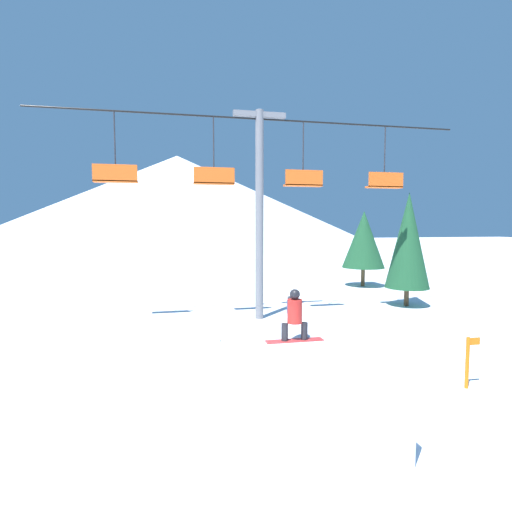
{
  "coord_description": "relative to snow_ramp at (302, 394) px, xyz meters",
  "views": [
    {
      "loc": [
        -1.3,
        -7.49,
        4.41
      ],
      "look_at": [
        1.4,
        5.16,
        3.37
      ],
      "focal_mm": 28.0,
      "sensor_mm": 36.0,
      "label": 1
    }
  ],
  "objects": [
    {
      "name": "pine_tree_near",
      "position": [
        9.66,
        11.18,
        2.75
      ],
      "size": [
        2.3,
        2.3,
        6.09
      ],
      "color": "#4C3823",
      "rests_on": "ground_plane"
    },
    {
      "name": "pine_tree_far",
      "position": [
        10.58,
        17.97,
        2.53
      ],
      "size": [
        2.96,
        2.96,
        5.32
      ],
      "color": "#4C3823",
      "rests_on": "ground_plane"
    },
    {
      "name": "snowboarder",
      "position": [
        0.2,
        1.2,
        1.42
      ],
      "size": [
        1.42,
        0.36,
        1.28
      ],
      "color": "#B22D2D",
      "rests_on": "snow_ramp"
    },
    {
      "name": "chairlift",
      "position": [
        1.29,
        10.02,
        5.01
      ],
      "size": [
        19.56,
        0.44,
        9.52
      ],
      "color": "slate",
      "rests_on": "ground_plane"
    },
    {
      "name": "mountain_ridge",
      "position": [
        -1.4,
        65.65,
        7.47
      ],
      "size": [
        73.0,
        73.0,
        16.52
      ],
      "color": "silver",
      "rests_on": "ground_plane"
    },
    {
      "name": "trail_marker",
      "position": [
        5.03,
        1.12,
        -0.03
      ],
      "size": [
        0.41,
        0.1,
        1.4
      ],
      "color": "orange",
      "rests_on": "ground_plane"
    },
    {
      "name": "snow_ramp",
      "position": [
        0.0,
        0.0,
        0.0
      ],
      "size": [
        3.09,
        3.53,
        1.57
      ],
      "color": "white",
      "rests_on": "ground_plane"
    },
    {
      "name": "ground_plane",
      "position": [
        -1.4,
        -0.4,
        -0.79
      ],
      "size": [
        220.0,
        220.0,
        0.0
      ],
      "primitive_type": "plane",
      "color": "white"
    },
    {
      "name": "distant_skier",
      "position": [
        2.38,
        8.84,
        -0.12
      ],
      "size": [
        0.24,
        0.24,
        1.23
      ],
      "color": "black",
      "rests_on": "ground_plane"
    }
  ]
}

